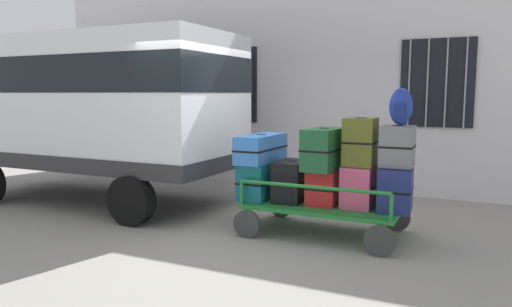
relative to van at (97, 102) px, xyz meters
The scene contains 15 objects.
ground_plane 3.38m from the van, ahead, with size 40.00×40.00×0.00m, color gray.
building_wall 4.11m from the van, 43.34° to the left, with size 12.00×0.38×5.00m.
van is the anchor object (origin of this frame).
luggage_cart 4.30m from the van, ahead, with size 2.03×1.20×0.41m.
cart_railing 4.20m from the van, ahead, with size 1.92×1.06×0.33m.
suitcase_left_bottom 3.35m from the van, ahead, with size 0.39×0.79×0.49m.
suitcase_left_middle 3.24m from the van, ahead, with size 0.39×0.98×0.37m.
suitcase_midleft_bottom 3.77m from the van, ahead, with size 0.41×0.64×0.54m.
suitcase_center_bottom 4.21m from the van, ahead, with size 0.39×0.56×0.45m.
suitcase_center_middle 4.12m from the van, ahead, with size 0.45×0.72×0.53m.
suitcase_midright_bottom 4.64m from the van, ahead, with size 0.40×0.51×0.52m.
suitcase_midright_middle 4.55m from the van, ahead, with size 0.38×0.44×0.60m.
suitcase_right_bottom 5.08m from the van, ahead, with size 0.43×0.55×0.54m.
suitcase_right_middle 5.00m from the van, ahead, with size 0.39×0.40×0.50m.
backpack 5.00m from the van, ahead, with size 0.27×0.22×0.44m.
Camera 1 is at (2.95, -6.02, 1.82)m, focal length 33.67 mm.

